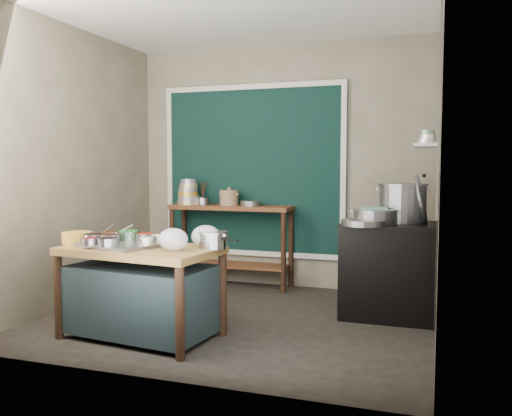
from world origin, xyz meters
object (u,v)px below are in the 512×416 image
(steamer, at_px, (375,216))
(stove_block, at_px, (392,271))
(condiment_tray, at_px, (121,244))
(utensil_cup, at_px, (203,201))
(saucepan, at_px, (213,240))
(stock_pot, at_px, (403,203))
(yellow_basin, at_px, (77,238))
(back_counter, at_px, (231,246))
(prep_table, at_px, (141,292))
(ceramic_crock, at_px, (229,199))

(steamer, bearing_deg, stove_block, 34.05)
(condiment_tray, distance_m, utensil_cup, 2.02)
(saucepan, bearing_deg, stock_pot, 61.96)
(yellow_basin, relative_size, utensil_cup, 1.79)
(yellow_basin, bearing_deg, utensil_cup, 81.91)
(back_counter, xyz_separation_m, condiment_tray, (-0.18, -2.04, 0.29))
(yellow_basin, bearing_deg, prep_table, -0.47)
(prep_table, relative_size, yellow_basin, 4.95)
(stove_block, distance_m, stock_pot, 0.65)
(stove_block, relative_size, condiment_tray, 1.42)
(condiment_tray, xyz_separation_m, yellow_basin, (-0.44, 0.01, 0.03))
(prep_table, bearing_deg, back_counter, 96.67)
(prep_table, height_order, utensil_cup, utensil_cup)
(stove_block, bearing_deg, utensil_cup, 162.80)
(condiment_tray, height_order, ceramic_crock, ceramic_crock)
(utensil_cup, bearing_deg, back_counter, 6.71)
(yellow_basin, xyz_separation_m, steamer, (2.36, 1.19, 0.15))
(prep_table, relative_size, back_counter, 0.86)
(stove_block, height_order, yellow_basin, stove_block)
(saucepan, xyz_separation_m, stock_pot, (1.39, 1.29, 0.24))
(stock_pot, bearing_deg, utensil_cup, 166.12)
(yellow_basin, xyz_separation_m, ceramic_crock, (0.60, 2.01, 0.23))
(condiment_tray, height_order, stock_pot, stock_pot)
(stock_pot, bearing_deg, yellow_basin, -151.34)
(stock_pot, bearing_deg, back_counter, 162.87)
(back_counter, xyz_separation_m, utensil_cup, (-0.33, -0.04, 0.52))
(steamer, bearing_deg, stock_pot, 44.31)
(stock_pot, bearing_deg, ceramic_crock, 163.39)
(stove_block, bearing_deg, back_counter, 158.98)
(prep_table, relative_size, utensil_cup, 8.86)
(saucepan, height_order, steamer, steamer)
(back_counter, relative_size, saucepan, 5.82)
(back_counter, height_order, condiment_tray, back_counter)
(back_counter, bearing_deg, steamer, -25.56)
(back_counter, bearing_deg, stock_pot, -17.13)
(saucepan, distance_m, stock_pot, 1.91)
(condiment_tray, xyz_separation_m, utensil_cup, (-0.15, 2.00, 0.23))
(condiment_tray, distance_m, yellow_basin, 0.44)
(back_counter, distance_m, ceramic_crock, 0.55)
(saucepan, distance_m, steamer, 1.58)
(stock_pot, height_order, steamer, stock_pot)
(yellow_basin, xyz_separation_m, utensil_cup, (0.28, 1.99, 0.19))
(utensil_cup, bearing_deg, saucepan, -63.74)
(yellow_basin, height_order, saucepan, saucepan)
(utensil_cup, height_order, stock_pot, stock_pot)
(utensil_cup, distance_m, steamer, 2.22)
(yellow_basin, height_order, stock_pot, stock_pot)
(back_counter, relative_size, stock_pot, 3.12)
(back_counter, bearing_deg, stove_block, -21.02)
(prep_table, relative_size, stove_block, 1.39)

